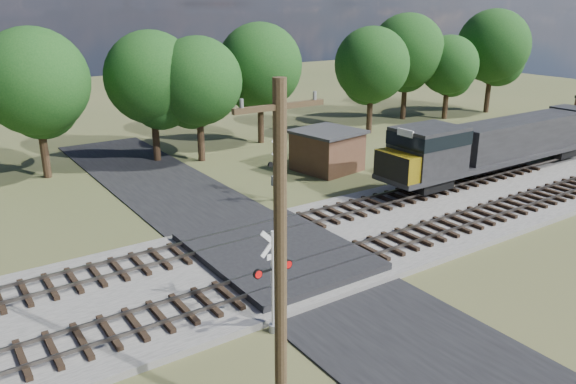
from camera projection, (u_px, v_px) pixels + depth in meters
ground at (281, 263)px, 27.33m from camera, size 160.00×160.00×0.00m
ballast_bed at (418, 216)px, 33.00m from camera, size 140.00×10.00×0.30m
road at (281, 262)px, 27.32m from camera, size 7.00×60.00×0.08m
crossing_panel at (276, 253)px, 27.62m from camera, size 7.00×9.00×0.62m
track_near at (357, 254)px, 27.29m from camera, size 140.00×2.60×0.33m
track_far at (298, 223)px, 31.21m from camera, size 140.00×2.60×0.33m
crossing_signal_near at (275, 289)px, 21.07m from camera, size 1.74×0.38×4.31m
crossing_signal_far at (277, 175)px, 35.41m from camera, size 1.63×0.44×4.08m
utility_pole at (280, 265)px, 14.66m from camera, size 2.53×0.34×10.35m
equipment_shed at (327, 150)px, 42.12m from camera, size 5.17×5.17×3.07m
treeline at (230, 71)px, 46.26m from camera, size 78.51×10.65×11.55m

